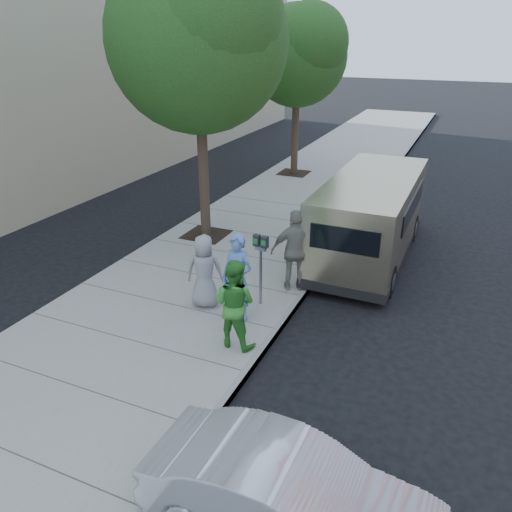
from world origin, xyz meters
name	(u,v)px	position (x,y,z in m)	size (l,w,h in m)	color
ground	(243,289)	(0.00, 0.00, 0.00)	(120.00, 120.00, 0.00)	black
sidewalk	(206,279)	(-1.00, 0.00, 0.07)	(5.00, 60.00, 0.15)	gray
curb_face	(300,298)	(1.44, 0.00, 0.07)	(0.12, 60.00, 0.16)	gray
tree_near	(199,33)	(-2.25, 2.40, 5.55)	(4.62, 4.60, 7.53)	black
tree_far	(299,51)	(-2.25, 10.00, 4.88)	(3.92, 3.80, 6.49)	black
parking_meter	(261,255)	(0.75, -0.69, 1.31)	(0.34, 0.16, 1.60)	gray
van	(371,216)	(2.30, 3.05, 1.17)	(2.06, 6.00, 2.21)	tan
sedan	(291,499)	(3.20, -5.49, 0.60)	(1.26, 3.63, 1.20)	silver
person_officer	(237,278)	(0.57, -1.44, 1.08)	(0.68, 0.45, 1.87)	#5C81C4
person_green_shirt	(234,304)	(0.91, -2.29, 1.02)	(0.85, 0.66, 1.75)	green
person_gray_shirt	(205,271)	(-0.31, -1.21, 0.96)	(0.79, 0.51, 1.62)	gray
person_striped_polo	(296,251)	(1.20, 0.26, 1.10)	(1.12, 0.47, 1.91)	gray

